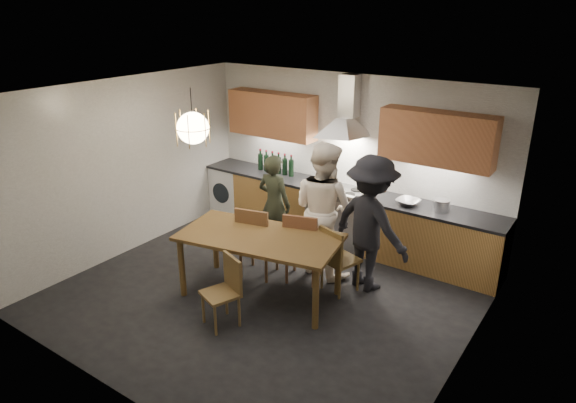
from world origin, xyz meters
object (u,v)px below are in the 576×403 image
Objects in this scene: chair_back_left at (256,238)px; chair_front at (226,286)px; dining_table at (260,243)px; person_mid at (323,209)px; person_right at (371,224)px; stock_pot at (441,205)px; mixing_bowl at (408,202)px; wine_bottles at (276,162)px; person_left at (274,204)px.

chair_back_left is 1.13m from chair_front.
person_mid reaches higher than dining_table.
person_right is 8.36× the size of stock_pot.
chair_front is 2.90m from mixing_bowl.
chair_front is 3.10m from wine_bottles.
person_mid is 1.24m from mixing_bowl.
chair_back_left is 4.79× the size of stock_pot.
stock_pot reaches higher than dining_table.
wine_bottles is (-0.90, 1.70, 0.48)m from chair_back_left.
person_left is 0.83× the size of person_right.
wine_bottles reaches higher than stock_pot.
mixing_bowl is at bearing -146.70° from chair_back_left.
person_right is (0.72, -0.02, -0.03)m from person_mid.
stock_pot reaches higher than chair_back_left.
dining_table is 1.08m from person_mid.
dining_table is at bearing -58.92° from wine_bottles.
chair_front is 3.91× the size of stock_pot.
wine_bottles is (-2.40, 0.12, 0.14)m from mixing_bowl.
person_mid is (0.26, 1.74, 0.45)m from chair_front.
person_left reaches higher than wine_bottles.
mixing_bowl is 2.40m from wine_bottles.
chair_front is 0.47× the size of person_right.
person_left is (-0.30, 0.84, 0.16)m from chair_back_left.
person_left is at bearing -83.71° from chair_back_left.
person_mid is at bearing -143.90° from stock_pot.
person_mid reaches higher than person_right.
chair_front is at bearing 96.87° from chair_back_left.
person_mid reaches higher than chair_front.
chair_front is 2.02m from person_right.
dining_table is 1.15× the size of person_mid.
wine_bottles is at bearing -8.35° from person_right.
person_left is at bearing 10.17° from person_right.
person_left is at bearing 0.50° from person_mid.
dining_table is 2.08× the size of chair_back_left.
chair_front reaches higher than dining_table.
mixing_bowl reaches higher than dining_table.
mixing_bowl is at bearing -2.84° from wine_bottles.
wine_bottles is (-2.27, 1.04, 0.17)m from person_right.
person_right is (1.37, 0.66, 0.31)m from chair_back_left.
person_mid reaches higher than chair_back_left.
person_right is at bearing -120.81° from stock_pot.
wine_bottles reaches higher than mixing_bowl.
person_mid is (0.94, -0.16, 0.19)m from person_left.
person_right is (0.98, 1.71, 0.42)m from chair_front.
chair_front is (0.06, -0.72, -0.26)m from dining_table.
chair_front is 0.56× the size of person_left.
person_mid is 2.62× the size of wine_bottles.
person_mid is at bearing 61.57° from dining_table.
person_left is at bearing 106.95° from dining_table.
chair_back_left is at bearing 109.30° from person_left.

